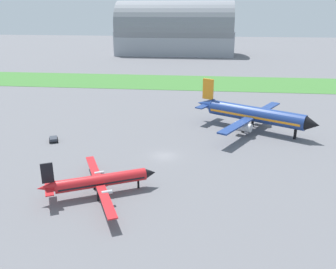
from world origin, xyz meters
TOP-DOWN VIEW (x-y plane):
  - ground_plane at (0.00, 0.00)m, footprint 600.00×600.00m
  - grass_taxiway_strip at (0.00, 71.06)m, footprint 360.00×28.00m
  - airplane_foreground_turboprop at (-7.82, -15.82)m, footprint 16.65×19.15m
  - airplane_midfield_jet at (18.20, 17.42)m, footprint 27.03×27.06m
  - baggage_cart_near_gate at (-24.16, 5.04)m, footprint 2.57×2.89m
  - hangar_distant at (-12.78, 155.87)m, footprint 68.69×28.22m

SIDE VIEW (x-z plane):
  - ground_plane at x=0.00m, z-range 0.00..0.00m
  - grass_taxiway_strip at x=0.00m, z-range 0.00..0.08m
  - baggage_cart_near_gate at x=-24.16m, z-range 0.12..1.02m
  - airplane_foreground_turboprop at x=-7.82m, z-range -0.83..5.37m
  - airplane_midfield_jet at x=18.20m, z-range -1.48..9.10m
  - hangar_distant at x=-12.78m, z-range -1.82..28.68m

